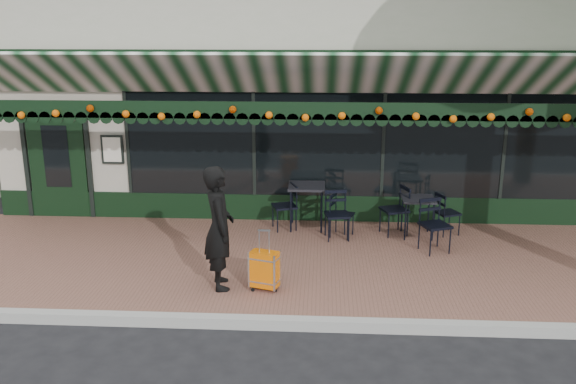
# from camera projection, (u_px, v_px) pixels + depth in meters

# --- Properties ---
(ground) EXTENTS (80.00, 80.00, 0.00)m
(ground) POSITION_uv_depth(u_px,v_px,m) (298.00, 326.00, 7.94)
(ground) COLOR black
(ground) RESTS_ON ground
(sidewalk) EXTENTS (18.00, 4.00, 0.15)m
(sidewalk) POSITION_uv_depth(u_px,v_px,m) (303.00, 263.00, 9.84)
(sidewalk) COLOR brown
(sidewalk) RESTS_ON ground
(curb) EXTENTS (18.00, 0.16, 0.15)m
(curb) POSITION_uv_depth(u_px,v_px,m) (298.00, 324.00, 7.84)
(curb) COLOR #9E9E99
(curb) RESTS_ON ground
(restaurant_building) EXTENTS (12.00, 9.60, 4.50)m
(restaurant_building) POSITION_uv_depth(u_px,v_px,m) (312.00, 88.00, 14.87)
(restaurant_building) COLOR #A2A08D
(restaurant_building) RESTS_ON ground
(woman) EXTENTS (0.59, 0.74, 1.78)m
(woman) POSITION_uv_depth(u_px,v_px,m) (219.00, 228.00, 8.55)
(woman) COLOR black
(woman) RESTS_ON sidewalk
(suitcase) EXTENTS (0.43, 0.32, 0.89)m
(suitcase) POSITION_uv_depth(u_px,v_px,m) (264.00, 270.00, 8.59)
(suitcase) COLOR #DC6206
(suitcase) RESTS_ON sidewalk
(cafe_table_a) EXTENTS (0.57, 0.57, 0.70)m
(cafe_table_a) POSITION_uv_depth(u_px,v_px,m) (418.00, 202.00, 10.69)
(cafe_table_a) COLOR black
(cafe_table_a) RESTS_ON sidewalk
(cafe_table_b) EXTENTS (0.66, 0.66, 0.82)m
(cafe_table_b) POSITION_uv_depth(u_px,v_px,m) (307.00, 189.00, 11.10)
(cafe_table_b) COLOR black
(cafe_table_b) RESTS_ON sidewalk
(chair_a_left) EXTENTS (0.57, 0.57, 0.89)m
(chair_a_left) POSITION_uv_depth(u_px,v_px,m) (394.00, 210.00, 10.84)
(chair_a_left) COLOR black
(chair_a_left) RESTS_ON sidewalk
(chair_a_right) EXTENTS (0.50, 0.50, 0.77)m
(chair_a_right) POSITION_uv_depth(u_px,v_px,m) (447.00, 213.00, 10.87)
(chair_a_right) COLOR black
(chair_a_right) RESTS_ON sidewalk
(chair_a_front) EXTENTS (0.58, 0.58, 0.89)m
(chair_a_front) POSITION_uv_depth(u_px,v_px,m) (435.00, 226.00, 10.00)
(chair_a_front) COLOR black
(chair_a_front) RESTS_ON sidewalk
(chair_b_left) EXTENTS (0.54, 0.54, 0.85)m
(chair_b_left) POSITION_uv_depth(u_px,v_px,m) (284.00, 207.00, 11.12)
(chair_b_left) COLOR black
(chair_b_left) RESTS_ON sidewalk
(chair_b_right) EXTENTS (0.50, 0.50, 0.78)m
(chair_b_right) POSITION_uv_depth(u_px,v_px,m) (342.00, 215.00, 10.73)
(chair_b_right) COLOR black
(chair_b_right) RESTS_ON sidewalk
(chair_b_front) EXTENTS (0.49, 0.49, 0.85)m
(chair_b_front) POSITION_uv_depth(u_px,v_px,m) (337.00, 215.00, 10.61)
(chair_b_front) COLOR black
(chair_b_front) RESTS_ON sidewalk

